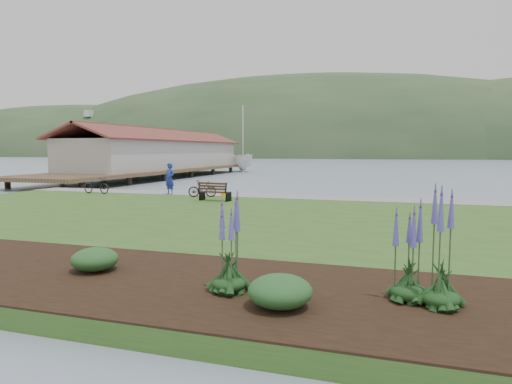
# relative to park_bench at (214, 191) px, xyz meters

# --- Properties ---
(ground) EXTENTS (600.00, 600.00, 0.00)m
(ground) POSITION_rel_park_bench_xyz_m (3.35, -3.85, -0.90)
(ground) COLOR gray
(ground) RESTS_ON ground
(lawn) EXTENTS (34.00, 20.00, 0.40)m
(lawn) POSITION_rel_park_bench_xyz_m (3.35, -5.85, -0.70)
(lawn) COLOR #2F561E
(lawn) RESTS_ON ground
(shoreline_path) EXTENTS (34.00, 2.20, 0.03)m
(shoreline_path) POSITION_rel_park_bench_xyz_m (3.35, 3.05, -0.48)
(shoreline_path) COLOR gray
(shoreline_path) RESTS_ON lawn
(garden_bed) EXTENTS (24.00, 4.40, 0.04)m
(garden_bed) POSITION_rel_park_bench_xyz_m (6.35, -13.65, -0.48)
(garden_bed) COLOR black
(garden_bed) RESTS_ON lawn
(far_hillside) EXTENTS (580.00, 80.00, 38.00)m
(far_hillside) POSITION_rel_park_bench_xyz_m (23.35, 166.15, -0.90)
(far_hillside) COLOR #2F4A29
(far_hillside) RESTS_ON ground
(pier_pavilion) EXTENTS (8.00, 36.00, 5.40)m
(pier_pavilion) POSITION_rel_park_bench_xyz_m (-16.65, 23.67, 1.74)
(pier_pavilion) COLOR #4C3826
(pier_pavilion) RESTS_ON ground
(park_bench) EXTENTS (1.68, 0.83, 1.00)m
(park_bench) POSITION_rel_park_bench_xyz_m (0.00, 0.00, 0.00)
(park_bench) COLOR black
(park_bench) RESTS_ON lawn
(person) EXTENTS (0.93, 0.77, 2.19)m
(person) POSITION_rel_park_bench_xyz_m (-3.74, 2.15, 0.60)
(person) COLOR #22319F
(person) RESTS_ON lawn
(bicycle_a) EXTENTS (0.80, 1.90, 0.97)m
(bicycle_a) POSITION_rel_park_bench_xyz_m (-8.35, 1.49, -0.01)
(bicycle_a) COLOR black
(bicycle_a) RESTS_ON lawn
(bicycle_b) EXTENTS (1.04, 1.60, 0.94)m
(bicycle_b) POSITION_rel_park_bench_xyz_m (-1.39, 1.57, -0.03)
(bicycle_b) COLOR black
(bicycle_b) RESTS_ON lawn
(sailboat) EXTENTS (15.34, 15.42, 29.59)m
(sailboat) POSITION_rel_park_bench_xyz_m (-12.51, 39.36, -0.90)
(sailboat) COLOR silver
(sailboat) RESTS_ON ground
(pannier) EXTENTS (0.22, 0.32, 0.32)m
(pannier) POSITION_rel_park_bench_xyz_m (-0.26, 1.85, -0.34)
(pannier) COLOR yellow
(pannier) RESTS_ON lawn
(echium_0) EXTENTS (0.62, 0.62, 1.92)m
(echium_0) POSITION_rel_park_bench_xyz_m (6.33, -14.00, 0.35)
(echium_0) COLOR #133514
(echium_0) RESTS_ON garden_bed
(echium_1) EXTENTS (0.62, 0.62, 1.82)m
(echium_1) POSITION_rel_park_bench_xyz_m (9.43, -13.50, 0.26)
(echium_1) COLOR #133514
(echium_1) RESTS_ON garden_bed
(echium_2) EXTENTS (0.62, 0.62, 2.12)m
(echium_2) POSITION_rel_park_bench_xyz_m (9.92, -13.68, 0.34)
(echium_2) COLOR #133514
(echium_2) RESTS_ON garden_bed
(shrub_0) EXTENTS (0.98, 0.98, 0.49)m
(shrub_0) POSITION_rel_park_bench_xyz_m (3.06, -13.53, -0.21)
(shrub_0) COLOR #1E4C21
(shrub_0) RESTS_ON garden_bed
(shrub_1) EXTENTS (1.07, 1.07, 0.53)m
(shrub_1) POSITION_rel_park_bench_xyz_m (7.42, -14.50, -0.19)
(shrub_1) COLOR #1E4C21
(shrub_1) RESTS_ON garden_bed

